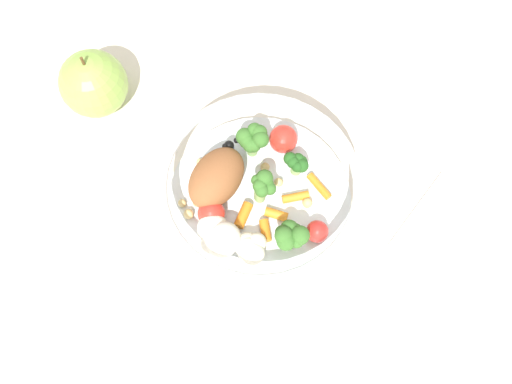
{
  "coord_description": "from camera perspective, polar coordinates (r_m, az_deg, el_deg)",
  "views": [
    {
      "loc": [
        0.1,
        0.22,
        0.64
      ],
      "look_at": [
        0.0,
        -0.0,
        0.04
      ],
      "focal_mm": 40.53,
      "sensor_mm": 36.0,
      "label": 1
    }
  ],
  "objects": [
    {
      "name": "ground_plane",
      "position": [
        0.68,
        0.36,
        -0.94
      ],
      "size": [
        2.4,
        2.4,
        0.0
      ],
      "primitive_type": "plane",
      "color": "silver"
    },
    {
      "name": "loose_apple",
      "position": [
        0.73,
        -15.73,
        10.26
      ],
      "size": [
        0.08,
        0.08,
        0.09
      ],
      "color": "#8CB74C",
      "rests_on": "ground_plane"
    },
    {
      "name": "food_container",
      "position": [
        0.65,
        -0.63,
        -0.36
      ],
      "size": [
        0.22,
        0.22,
        0.06
      ],
      "color": "white",
      "rests_on": "ground_plane"
    },
    {
      "name": "folded_napkin",
      "position": [
        0.71,
        19.47,
        -4.31
      ],
      "size": [
        0.16,
        0.16,
        0.01
      ],
      "primitive_type": "cube",
      "rotation": [
        0.0,
        0.0,
        0.48
      ],
      "color": "white",
      "rests_on": "ground_plane"
    }
  ]
}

